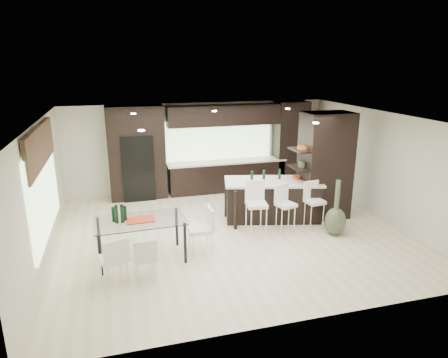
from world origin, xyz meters
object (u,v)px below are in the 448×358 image
object	(u,v)px
chair_far	(113,262)
floor_vase	(336,208)
chair_end	(200,232)
stool_right	(314,210)
kitchen_island	(272,200)
stool_left	(256,214)
stool_mid	(286,213)
bench	(264,202)
dining_table	(141,240)
chair_near	(145,260)

from	to	relation	value
chair_far	floor_vase	bearing A→B (deg)	-10.15
chair_end	stool_right	bearing A→B (deg)	-79.49
kitchen_island	chair_far	world-z (taller)	kitchen_island
floor_vase	chair_far	distance (m)	5.04
chair_end	stool_left	bearing A→B (deg)	-70.01
stool_mid	bench	bearing A→B (deg)	74.40
dining_table	bench	bearing A→B (deg)	26.45
stool_mid	kitchen_island	bearing A→B (deg)	73.05
stool_left	dining_table	size ratio (longest dim) A/B	0.58
bench	kitchen_island	bearing A→B (deg)	-85.66
floor_vase	chair_end	bearing A→B (deg)	-179.46
chair_end	bench	bearing A→B (deg)	-49.31
bench	dining_table	bearing A→B (deg)	-150.34
stool_left	bench	distance (m)	1.53
bench	stool_left	bearing A→B (deg)	-117.45
chair_near	stool_right	bearing A→B (deg)	14.15
stool_left	floor_vase	size ratio (longest dim) A/B	0.77
stool_right	chair_near	distance (m)	4.35
bench	dining_table	size ratio (longest dim) A/B	0.79
stool_right	chair_near	xyz separation A→B (m)	(-4.14, -1.34, -0.07)
stool_mid	chair_end	size ratio (longest dim) A/B	1.00
kitchen_island	dining_table	world-z (taller)	kitchen_island
chair_near	chair_far	bearing A→B (deg)	178.43
stool_mid	floor_vase	size ratio (longest dim) A/B	0.68
kitchen_island	dining_table	size ratio (longest dim) A/B	1.36
kitchen_island	chair_near	size ratio (longest dim) A/B	3.10
stool_left	floor_vase	distance (m)	1.84
floor_vase	chair_far	world-z (taller)	floor_vase
stool_left	dining_table	bearing A→B (deg)	-161.58
stool_mid	bench	world-z (taller)	stool_mid
kitchen_island	floor_vase	bearing A→B (deg)	-38.97
floor_vase	chair_end	distance (m)	3.21
chair_far	stool_mid	bearing A→B (deg)	-0.68
chair_near	chair_far	xyz separation A→B (m)	(-0.56, -0.02, 0.04)
stool_mid	chair_far	bearing A→B (deg)	-177.85
floor_vase	dining_table	distance (m)	4.42
bench	dining_table	distance (m)	3.85
chair_near	chair_end	size ratio (longest dim) A/B	0.87
floor_vase	dining_table	size ratio (longest dim) A/B	0.74
stool_left	bench	world-z (taller)	stool_left
chair_far	chair_end	xyz separation A→B (m)	(1.77, 0.81, 0.02)
kitchen_island	chair_far	size ratio (longest dim) A/B	2.81
dining_table	chair_end	world-z (taller)	chair_end
bench	chair_end	size ratio (longest dim) A/B	1.55
stool_mid	chair_end	xyz separation A→B (m)	(-2.18, -0.55, 0.00)
dining_table	chair_far	world-z (taller)	chair_far
stool_left	chair_far	size ratio (longest dim) A/B	1.19
stool_right	dining_table	xyz separation A→B (m)	(-4.14, -0.55, -0.03)
kitchen_island	stool_right	distance (m)	1.11
stool_mid	chair_end	bearing A→B (deg)	177.31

